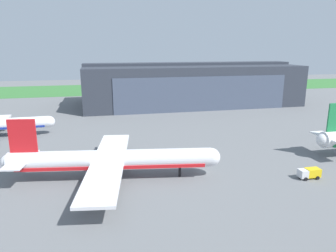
# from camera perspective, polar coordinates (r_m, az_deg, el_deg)

# --- Properties ---
(ground_plane) EXTENTS (440.00, 440.00, 0.00)m
(ground_plane) POSITION_cam_1_polar(r_m,az_deg,el_deg) (70.35, 6.63, -8.58)
(ground_plane) COLOR slate
(grass_field_strip) EXTENTS (440.00, 56.00, 0.08)m
(grass_field_strip) POSITION_cam_1_polar(r_m,az_deg,el_deg) (214.34, -6.78, 6.84)
(grass_field_strip) COLOR #367336
(grass_field_strip) RESTS_ON ground_plane
(maintenance_hangar) EXTENTS (101.07, 41.89, 19.98)m
(maintenance_hangar) POSITION_cam_1_polar(r_m,az_deg,el_deg) (155.17, 3.94, 7.65)
(maintenance_hangar) COLOR #2D333D
(maintenance_hangar) RESTS_ON ground_plane
(airliner_near_right) EXTENTS (45.29, 40.00, 13.18)m
(airliner_near_right) POSITION_cam_1_polar(r_m,az_deg,el_deg) (67.07, -10.19, -6.17)
(airliner_near_right) COLOR silver
(airliner_near_right) RESTS_ON ground_plane
(fuel_bowser) EXTENTS (4.67, 2.41, 2.14)m
(fuel_bowser) POSITION_cam_1_polar(r_m,az_deg,el_deg) (73.42, 24.40, -7.81)
(fuel_bowser) COLOR silver
(fuel_bowser) RESTS_ON ground_plane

